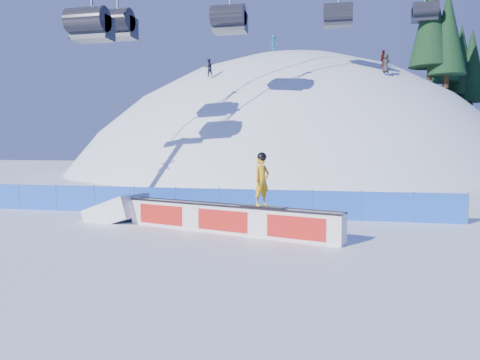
# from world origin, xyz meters

# --- Properties ---
(ground) EXTENTS (160.00, 160.00, 0.00)m
(ground) POSITION_xyz_m (0.00, 0.00, 0.00)
(ground) COLOR white
(ground) RESTS_ON ground
(snow_hill) EXTENTS (64.00, 64.00, 64.00)m
(snow_hill) POSITION_xyz_m (0.00, 42.00, -18.00)
(snow_hill) COLOR white
(snow_hill) RESTS_ON ground
(safety_fence) EXTENTS (22.05, 0.05, 1.30)m
(safety_fence) POSITION_xyz_m (0.00, 4.50, 0.60)
(safety_fence) COLOR blue
(safety_fence) RESTS_ON ground
(rail_box) EXTENTS (8.23, 3.22, 1.02)m
(rail_box) POSITION_xyz_m (2.33, 0.64, 0.50)
(rail_box) COLOR white
(rail_box) RESTS_ON ground
(snow_ramp) EXTENTS (2.90, 2.30, 1.58)m
(snow_ramp) POSITION_xyz_m (-2.70, 2.30, 0.00)
(snow_ramp) COLOR white
(snow_ramp) RESTS_ON ground
(snowboarder) EXTENTS (1.75, 0.84, 1.82)m
(snowboarder) POSITION_xyz_m (3.65, 0.20, 1.91)
(snowboarder) COLOR black
(snowboarder) RESTS_ON rail_box
(distant_skiers) EXTENTS (16.74, 10.46, 5.63)m
(distant_skiers) POSITION_xyz_m (1.89, 31.05, 11.78)
(distant_skiers) COLOR black
(distant_skiers) RESTS_ON ground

